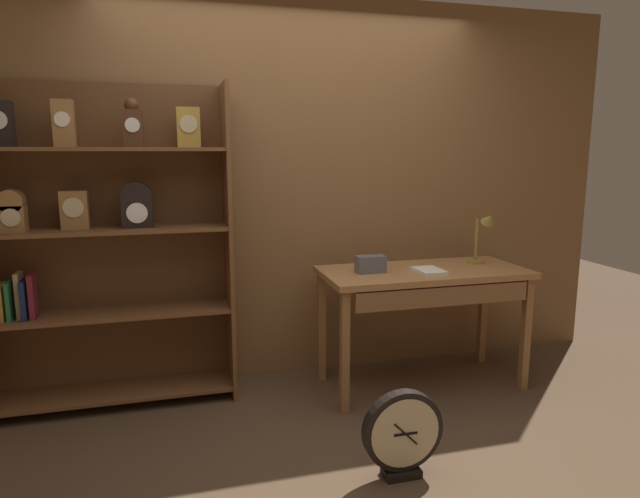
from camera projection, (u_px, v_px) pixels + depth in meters
The scene contains 8 objects.
ground_plane at pixel (352, 468), 2.76m from camera, with size 10.00×10.00×0.00m, color #4C3826.
back_wood_panel at pixel (293, 192), 3.78m from camera, with size 4.80×0.05×2.60m, color brown.
bookshelf at pixel (103, 244), 3.32m from camera, with size 1.46×0.35×1.99m.
workbench at pixel (425, 284), 3.61m from camera, with size 1.36×0.62×0.81m.
desk_lamp at pixel (484, 233), 3.77m from camera, with size 0.17×0.17×0.37m.
toolbox_small at pixel (371, 264), 3.51m from camera, with size 0.19×0.09×0.11m, color #595960.
open_repair_manual at pixel (429, 271), 3.51m from camera, with size 0.16×0.22×0.03m, color silver.
round_clock_large at pixel (403, 433), 2.65m from camera, with size 0.41×0.11×0.45m.
Camera 1 is at (-0.82, -2.39, 1.58)m, focal length 30.70 mm.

